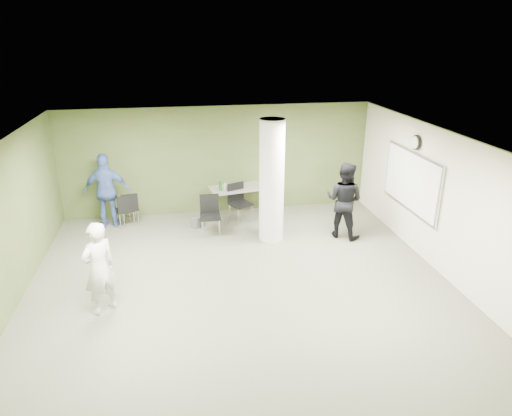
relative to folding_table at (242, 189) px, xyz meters
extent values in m
plane|color=#545242|center=(-0.55, -3.54, -0.74)|extent=(8.00, 8.00, 0.00)
plane|color=white|center=(-0.55, -3.54, 2.06)|extent=(8.00, 8.00, 0.00)
cube|color=#495729|center=(-0.55, 0.46, 0.66)|extent=(8.00, 2.80, 0.02)
cube|color=#495729|center=(-4.55, -3.54, 0.66)|extent=(0.02, 8.00, 2.80)
cube|color=beige|center=(3.45, -3.54, 0.66)|extent=(0.02, 8.00, 2.80)
cylinder|color=silver|center=(0.45, -1.54, 0.66)|extent=(0.56, 0.56, 2.80)
cube|color=silver|center=(3.38, -2.34, 0.76)|extent=(0.04, 2.30, 1.30)
cube|color=white|center=(3.35, -2.34, 0.76)|extent=(0.02, 2.20, 1.20)
cylinder|color=black|center=(3.38, -2.34, 1.61)|extent=(0.05, 0.32, 0.32)
cylinder|color=white|center=(3.35, -2.34, 1.61)|extent=(0.02, 0.26, 0.26)
cube|color=gray|center=(0.02, 0.01, 0.03)|extent=(1.76, 1.02, 0.04)
cylinder|color=silver|center=(-0.66, -0.42, -0.36)|extent=(0.04, 0.04, 0.75)
cylinder|color=silver|center=(0.80, -0.14, -0.36)|extent=(0.04, 0.04, 0.75)
cylinder|color=silver|center=(-0.77, 0.15, -0.36)|extent=(0.04, 0.04, 0.75)
cylinder|color=silver|center=(0.70, 0.43, -0.36)|extent=(0.04, 0.04, 0.75)
cylinder|color=#1B4E1A|center=(-0.58, -0.19, 0.17)|extent=(0.07, 0.07, 0.25)
cylinder|color=#B2B2B7|center=(-0.45, -0.17, 0.14)|extent=(0.06, 0.06, 0.18)
cylinder|color=#4C4C4C|center=(-1.25, -0.60, -0.60)|extent=(0.24, 0.24, 0.28)
cube|color=black|center=(-2.86, -0.08, -0.33)|extent=(0.52, 0.52, 0.05)
cube|color=black|center=(-2.81, -0.26, -0.10)|extent=(0.40, 0.14, 0.41)
cylinder|color=silver|center=(-2.74, 0.14, -0.54)|extent=(0.02, 0.02, 0.39)
cylinder|color=silver|center=(-3.08, 0.05, -0.54)|extent=(0.02, 0.02, 0.39)
cylinder|color=silver|center=(-2.65, -0.20, -0.54)|extent=(0.02, 0.02, 0.39)
cylinder|color=silver|center=(-2.99, -0.29, -0.54)|extent=(0.02, 0.02, 0.39)
cube|color=black|center=(-2.98, -0.15, -0.33)|extent=(0.54, 0.54, 0.05)
cube|color=black|center=(-2.90, -0.33, -0.10)|extent=(0.38, 0.19, 0.41)
cylinder|color=silver|center=(-2.89, 0.07, -0.54)|extent=(0.02, 0.02, 0.39)
cylinder|color=silver|center=(-3.20, -0.06, -0.54)|extent=(0.02, 0.02, 0.39)
cylinder|color=silver|center=(-2.75, -0.24, -0.54)|extent=(0.02, 0.02, 0.39)
cylinder|color=silver|center=(-3.07, -0.38, -0.54)|extent=(0.02, 0.02, 0.39)
cube|color=black|center=(-0.92, -1.09, -0.28)|extent=(0.48, 0.48, 0.05)
cube|color=black|center=(-0.92, -0.87, -0.02)|extent=(0.45, 0.05, 0.46)
cylinder|color=silver|center=(-1.12, -1.28, -0.52)|extent=(0.02, 0.02, 0.44)
cylinder|color=silver|center=(-0.73, -1.29, -0.52)|extent=(0.02, 0.02, 0.44)
cylinder|color=silver|center=(-1.11, -0.89, -0.52)|extent=(0.02, 0.02, 0.44)
cylinder|color=silver|center=(-0.72, -0.90, -0.52)|extent=(0.02, 0.02, 0.44)
cube|color=black|center=(-0.10, -0.42, -0.26)|extent=(0.64, 0.64, 0.05)
cube|color=black|center=(-0.20, -0.22, 0.00)|extent=(0.44, 0.23, 0.48)
cylinder|color=silver|center=(-0.20, -0.69, -0.51)|extent=(0.02, 0.02, 0.45)
cylinder|color=silver|center=(0.16, -0.52, -0.51)|extent=(0.02, 0.02, 0.45)
cylinder|color=silver|center=(-0.37, -0.32, -0.51)|extent=(0.02, 0.02, 0.45)
cylinder|color=silver|center=(0.00, -0.16, -0.51)|extent=(0.02, 0.02, 0.45)
imported|color=silver|center=(-3.01, -3.95, 0.09)|extent=(0.72, 0.69, 1.66)
imported|color=black|center=(2.13, -1.71, 0.16)|extent=(1.11, 1.09, 1.80)
imported|color=#4361A8|center=(-3.32, -0.14, 0.19)|extent=(1.11, 0.51, 1.85)
camera|label=1|loc=(-1.60, -11.05, 3.80)|focal=32.00mm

